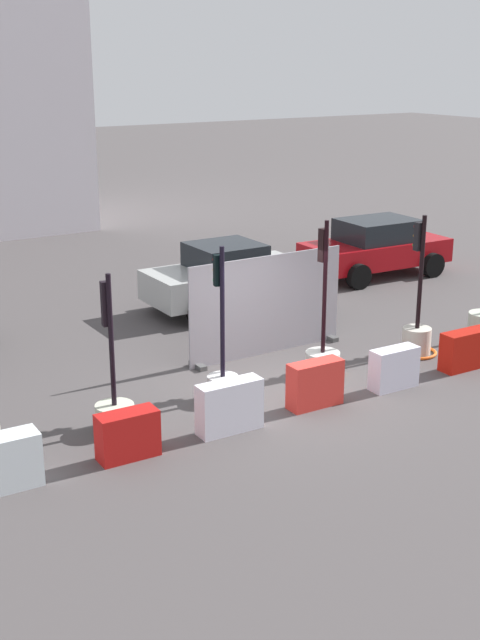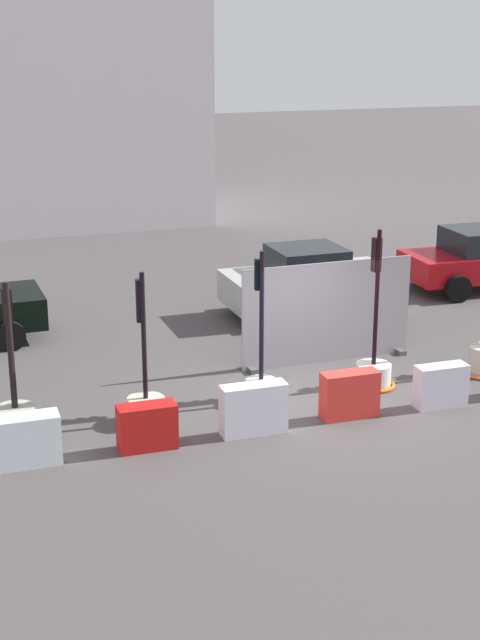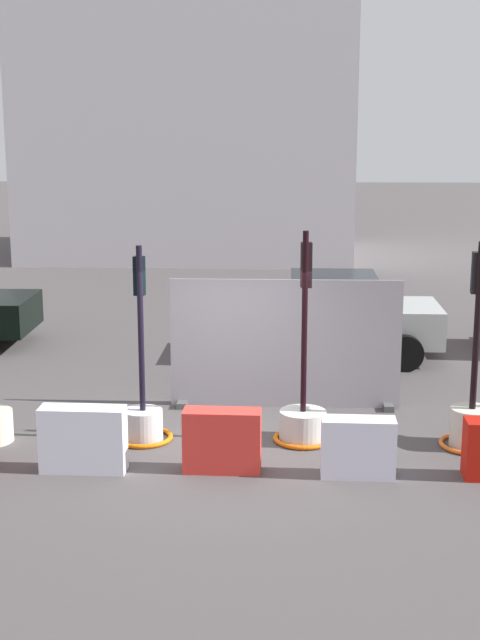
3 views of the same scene
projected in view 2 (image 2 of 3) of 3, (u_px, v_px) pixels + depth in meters
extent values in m
plane|color=#4B4646|center=(327.00, 399.00, 17.48)|extent=(120.00, 120.00, 0.00)
cylinder|color=#AEAA9F|center=(16.00, 421.00, 15.81)|extent=(0.67, 0.67, 0.52)
cylinder|color=black|center=(10.00, 346.00, 15.41)|extent=(0.11, 0.11, 2.17)
cube|color=black|center=(7.00, 306.00, 15.34)|extent=(0.16, 0.17, 0.56)
sphere|color=red|center=(6.00, 293.00, 15.37)|extent=(0.09, 0.09, 0.09)
sphere|color=orange|center=(7.00, 304.00, 15.43)|extent=(0.09, 0.09, 0.09)
sphere|color=green|center=(8.00, 315.00, 15.48)|extent=(0.09, 0.09, 0.09)
torus|color=orange|center=(17.00, 434.00, 15.88)|extent=(0.85, 0.85, 0.05)
cylinder|color=beige|center=(146.00, 410.00, 16.36)|extent=(0.66, 0.66, 0.46)
cylinder|color=black|center=(144.00, 336.00, 15.96)|extent=(0.08, 0.08, 2.26)
cube|color=black|center=(140.00, 301.00, 15.87)|extent=(0.16, 0.16, 0.75)
sphere|color=red|center=(138.00, 285.00, 15.87)|extent=(0.09, 0.09, 0.09)
sphere|color=orange|center=(138.00, 300.00, 15.94)|extent=(0.09, 0.09, 0.09)
sphere|color=green|center=(139.00, 314.00, 16.01)|extent=(0.09, 0.09, 0.09)
cylinder|color=silver|center=(261.00, 391.00, 17.23)|extent=(0.58, 0.58, 0.45)
cylinder|color=black|center=(262.00, 317.00, 16.80)|extent=(0.08, 0.08, 2.42)
cube|color=black|center=(259.00, 275.00, 16.66)|extent=(0.17, 0.15, 0.56)
sphere|color=red|center=(257.00, 264.00, 16.67)|extent=(0.09, 0.09, 0.09)
sphere|color=orange|center=(257.00, 274.00, 16.72)|extent=(0.09, 0.09, 0.09)
sphere|color=green|center=(256.00, 284.00, 16.78)|extent=(0.09, 0.09, 0.09)
torus|color=orange|center=(261.00, 401.00, 17.28)|extent=(0.87, 0.87, 0.07)
cylinder|color=silver|center=(373.00, 375.00, 18.02)|extent=(0.69, 0.69, 0.46)
cylinder|color=black|center=(377.00, 298.00, 17.57)|extent=(0.08, 0.08, 2.63)
cube|color=black|center=(377.00, 255.00, 17.43)|extent=(0.17, 0.16, 0.64)
sphere|color=red|center=(375.00, 242.00, 17.45)|extent=(0.09, 0.09, 0.09)
sphere|color=orange|center=(375.00, 254.00, 17.51)|extent=(0.09, 0.09, 0.09)
sphere|color=green|center=(374.00, 265.00, 17.57)|extent=(0.09, 0.09, 0.09)
torus|color=orange|center=(373.00, 384.00, 18.08)|extent=(0.86, 0.86, 0.07)
cube|color=white|center=(27.00, 440.00, 14.72)|extent=(1.05, 0.47, 0.83)
cube|color=red|center=(147.00, 427.00, 15.30)|extent=(0.97, 0.43, 0.76)
cube|color=white|center=(253.00, 409.00, 15.86)|extent=(1.14, 0.39, 0.88)
cube|color=red|center=(350.00, 395.00, 16.53)|extent=(1.04, 0.39, 0.85)
cube|color=silver|center=(441.00, 386.00, 17.02)|extent=(0.97, 0.39, 0.79)
cylinder|color=black|center=(10.00, 336.00, 20.05)|extent=(0.64, 0.29, 0.64)
cylinder|color=black|center=(0.00, 311.00, 21.80)|extent=(0.64, 0.29, 0.64)
cylinder|color=black|center=(457.00, 289.00, 23.58)|extent=(0.71, 0.31, 0.69)
cylinder|color=black|center=(421.00, 271.00, 25.34)|extent=(0.71, 0.31, 0.69)
cube|color=#B1B3AF|center=(308.00, 286.00, 22.49)|extent=(4.07, 1.81, 0.73)
cube|color=black|center=(307.00, 259.00, 22.27)|extent=(1.67, 1.58, 0.58)
cylinder|color=black|center=(274.00, 316.00, 21.35)|extent=(0.69, 0.29, 0.69)
cylinder|color=black|center=(246.00, 295.00, 23.05)|extent=(0.69, 0.29, 0.69)
cylinder|color=black|center=(373.00, 306.00, 22.14)|extent=(0.69, 0.29, 0.69)
cylinder|color=black|center=(339.00, 286.00, 23.84)|extent=(0.69, 0.29, 0.69)
cube|color=silver|center=(29.00, 0.00, 32.00)|extent=(11.02, 6.99, 15.10)
cube|color=#9A96A0|center=(327.00, 313.00, 19.13)|extent=(3.73, 0.04, 2.12)
cube|color=#4C4C4C|center=(251.00, 368.00, 18.89)|extent=(0.16, 0.50, 0.10)
cube|color=#4C4C4C|center=(398.00, 350.00, 19.97)|extent=(0.16, 0.50, 0.10)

